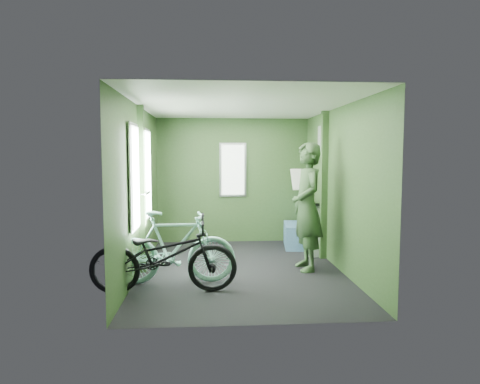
{
  "coord_description": "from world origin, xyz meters",
  "views": [
    {
      "loc": [
        -0.43,
        -5.94,
        1.63
      ],
      "look_at": [
        0.0,
        0.1,
        1.1
      ],
      "focal_mm": 32.0,
      "sensor_mm": 36.0,
      "label": 1
    }
  ],
  "objects_px": {
    "passenger": "(307,207)",
    "bicycle_black": "(164,293)",
    "waste_box": "(314,230)",
    "bench_seat": "(299,232)",
    "bicycle_mint": "(174,284)"
  },
  "relations": [
    {
      "from": "passenger",
      "to": "bicycle_black",
      "type": "bearing_deg",
      "value": -69.06
    },
    {
      "from": "waste_box",
      "to": "bench_seat",
      "type": "relative_size",
      "value": 0.95
    },
    {
      "from": "bicycle_mint",
      "to": "waste_box",
      "type": "xyz_separation_m",
      "value": [
        2.15,
        1.42,
        0.41
      ]
    },
    {
      "from": "bicycle_mint",
      "to": "bench_seat",
      "type": "height_order",
      "value": "bench_seat"
    },
    {
      "from": "bicycle_black",
      "to": "bench_seat",
      "type": "distance_m",
      "value": 3.23
    },
    {
      "from": "passenger",
      "to": "bench_seat",
      "type": "distance_m",
      "value": 1.65
    },
    {
      "from": "bicycle_mint",
      "to": "bench_seat",
      "type": "relative_size",
      "value": 1.8
    },
    {
      "from": "bicycle_mint",
      "to": "passenger",
      "type": "height_order",
      "value": "passenger"
    },
    {
      "from": "bicycle_mint",
      "to": "waste_box",
      "type": "relative_size",
      "value": 1.89
    },
    {
      "from": "bicycle_black",
      "to": "bicycle_mint",
      "type": "xyz_separation_m",
      "value": [
        0.08,
        0.36,
        0.0
      ]
    },
    {
      "from": "bicycle_mint",
      "to": "bench_seat",
      "type": "xyz_separation_m",
      "value": [
        2.03,
        2.07,
        0.26
      ]
    },
    {
      "from": "passenger",
      "to": "bench_seat",
      "type": "height_order",
      "value": "passenger"
    },
    {
      "from": "bicycle_black",
      "to": "bicycle_mint",
      "type": "height_order",
      "value": "bicycle_mint"
    },
    {
      "from": "waste_box",
      "to": "passenger",
      "type": "bearing_deg",
      "value": -110.9
    },
    {
      "from": "passenger",
      "to": "bicycle_mint",
      "type": "bearing_deg",
      "value": -77.81
    }
  ]
}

